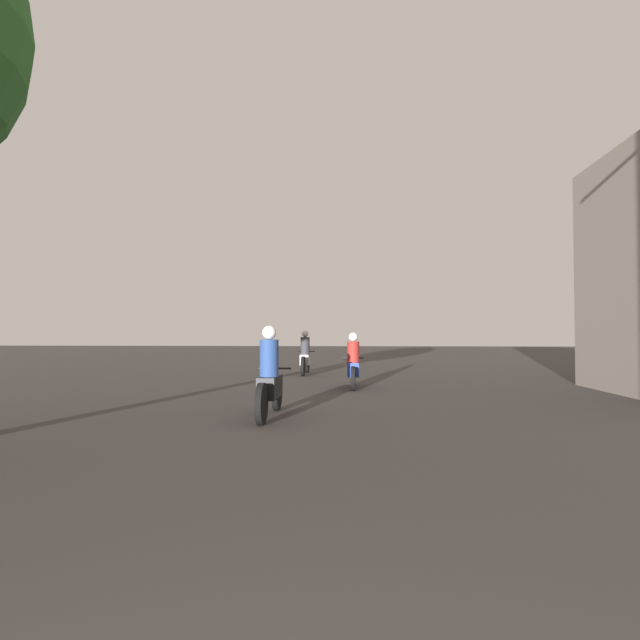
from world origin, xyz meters
name	(u,v)px	position (x,y,z in m)	size (l,w,h in m)	color
motorcycle_black	(270,381)	(-1.42, 8.43, 0.63)	(0.60, 2.16, 1.57)	black
motorcycle_blue	(353,366)	(-0.04, 13.20, 0.60)	(0.60, 1.92, 1.47)	black
motorcycle_silver	(305,357)	(-1.78, 17.57, 0.63)	(0.60, 2.16, 1.57)	black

